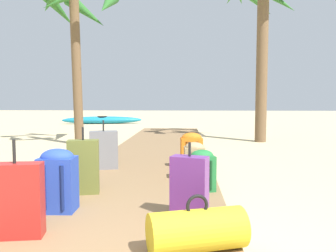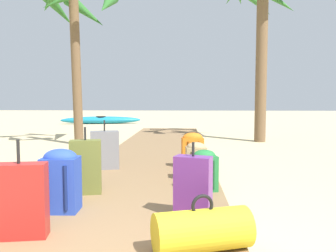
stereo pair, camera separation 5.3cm
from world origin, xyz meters
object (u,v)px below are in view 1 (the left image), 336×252
backpack_green (202,169)px  suitcase_red (16,200)px  suitcase_olive (84,167)px  duffel_bag_yellow (197,230)px  suitcase_purple (189,187)px  backpack_orange (191,149)px  kayak (102,120)px  suitcase_grey (104,150)px  backpack_tan (194,160)px  palm_tree_near_right (263,6)px  palm_tree_far_left (78,16)px  backpack_blue (58,178)px

backpack_green → suitcase_red: size_ratio=0.63×
suitcase_olive → duffel_bag_yellow: 1.88m
suitcase_purple → suitcase_red: bearing=-159.0°
backpack_orange → kayak: backpack_orange is taller
duffel_bag_yellow → suitcase_red: bearing=173.1°
suitcase_grey → backpack_tan: size_ratio=1.49×
backpack_tan → kayak: (-4.16, 11.50, -0.16)m
palm_tree_near_right → palm_tree_far_left: size_ratio=1.16×
backpack_orange → suitcase_red: 3.12m
backpack_tan → duffel_bag_yellow: size_ratio=0.68×
backpack_blue → duffel_bag_yellow: size_ratio=0.81×
suitcase_olive → palm_tree_near_right: (3.22, 5.61, 3.26)m
backpack_orange → backpack_tan: backpack_orange is taller
backpack_tan → backpack_blue: bearing=-135.1°
backpack_blue → suitcase_red: size_ratio=0.79×
backpack_green → palm_tree_near_right: palm_tree_near_right is taller
backpack_tan → palm_tree_near_right: bearing=68.3°
suitcase_purple → backpack_tan: (0.08, 1.43, -0.01)m
palm_tree_far_left → duffel_bag_yellow: bearing=-65.3°
backpack_orange → backpack_tan: (0.02, -0.83, -0.02)m
backpack_orange → suitcase_olive: suitcase_olive is taller
suitcase_grey → backpack_tan: 1.54m
suitcase_red → kayak: bearing=101.5°
suitcase_purple → duffel_bag_yellow: (0.05, -0.69, -0.13)m
backpack_blue → suitcase_red: bearing=-98.2°
suitcase_red → palm_tree_near_right: size_ratio=0.16×
backpack_tan → duffel_bag_yellow: backpack_tan is taller
backpack_orange → palm_tree_near_right: (1.97, 4.06, 3.28)m
suitcase_olive → suitcase_red: suitcase_red is taller
backpack_green → palm_tree_near_right: bearing=71.0°
duffel_bag_yellow → palm_tree_far_left: palm_tree_far_left is taller
backpack_tan → suitcase_olive: 1.46m
backpack_tan → suitcase_red: suitcase_red is taller
kayak → suitcase_red: bearing=-78.5°
backpack_tan → palm_tree_near_right: palm_tree_near_right is taller
palm_tree_far_left → backpack_tan: bearing=-54.2°
backpack_blue → palm_tree_near_right: palm_tree_near_right is taller
suitcase_red → palm_tree_near_right: palm_tree_near_right is taller
backpack_orange → duffel_bag_yellow: 2.96m
suitcase_grey → backpack_green: suitcase_grey is taller
suitcase_purple → backpack_orange: bearing=88.6°
duffel_bag_yellow → suitcase_olive: bearing=131.6°
backpack_green → backpack_tan: bearing=98.5°
suitcase_grey → suitcase_olive: (0.11, -1.38, 0.01)m
backpack_blue → kayak: size_ratio=0.16×
suitcase_purple → suitcase_grey: bearing=121.9°
suitcase_purple → backpack_orange: 2.27m
backpack_green → duffel_bag_yellow: bearing=-93.9°
backpack_tan → suitcase_olive: bearing=-150.7°
duffel_bag_yellow → palm_tree_far_left: size_ratio=0.18×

